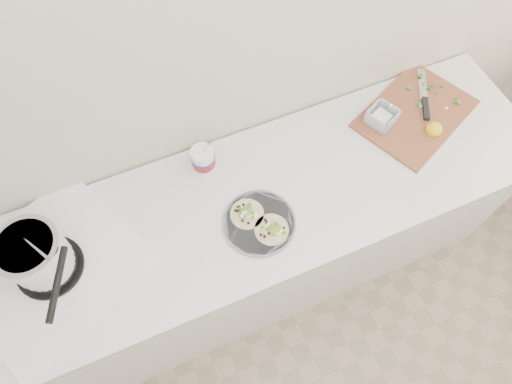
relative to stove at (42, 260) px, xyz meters
name	(u,v)px	position (x,y,z in m)	size (l,w,h in m)	color
counter	(254,241)	(0.78, -0.02, -0.54)	(2.44, 0.66, 0.90)	silver
stove	(42,260)	(0.00, 0.00, 0.00)	(0.76, 0.73, 0.28)	silver
taco_plate	(259,222)	(0.75, -0.13, -0.08)	(0.28, 0.28, 0.04)	slate
tub	(204,158)	(0.66, 0.19, -0.03)	(0.09, 0.09, 0.21)	white
cutboard	(413,112)	(1.56, 0.09, -0.07)	(0.59, 0.51, 0.08)	brown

